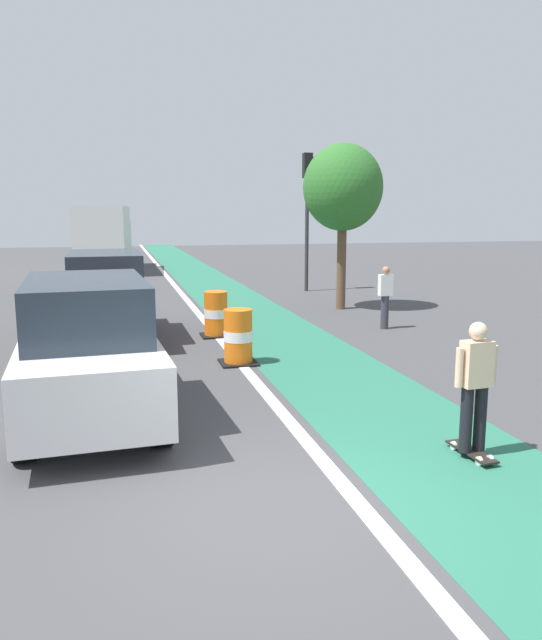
% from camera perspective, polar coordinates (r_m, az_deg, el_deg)
% --- Properties ---
extents(ground_plane, '(100.00, 100.00, 0.00)m').
position_cam_1_polar(ground_plane, '(6.60, 0.08, -16.93)').
color(ground_plane, '#424244').
extents(bike_lane_strip, '(2.50, 80.00, 0.01)m').
position_cam_1_polar(bike_lane_strip, '(18.37, -1.87, 0.58)').
color(bike_lane_strip, '#286B51').
rests_on(bike_lane_strip, ground).
extents(lane_divider_stripe, '(0.20, 80.00, 0.01)m').
position_cam_1_polar(lane_divider_stripe, '(18.11, -6.51, 0.39)').
color(lane_divider_stripe, silver).
rests_on(lane_divider_stripe, ground).
extents(skateboarder_on_lane, '(0.57, 0.81, 1.69)m').
position_cam_1_polar(skateboarder_on_lane, '(7.94, 18.21, -5.70)').
color(skateboarder_on_lane, black).
rests_on(skateboarder_on_lane, ground).
extents(parked_suv_nearest, '(2.12, 4.70, 2.04)m').
position_cam_1_polar(parked_suv_nearest, '(9.35, -16.40, -2.51)').
color(parked_suv_nearest, silver).
rests_on(parked_suv_nearest, ground).
extents(parked_suv_second, '(1.95, 4.62, 2.04)m').
position_cam_1_polar(parked_suv_second, '(15.22, -14.83, 2.24)').
color(parked_suv_second, maroon).
rests_on(parked_suv_second, ground).
extents(traffic_barrel_front, '(0.73, 0.73, 1.09)m').
position_cam_1_polar(traffic_barrel_front, '(12.29, -3.03, -1.59)').
color(traffic_barrel_front, orange).
rests_on(traffic_barrel_front, ground).
extents(traffic_barrel_mid, '(0.73, 0.73, 1.09)m').
position_cam_1_polar(traffic_barrel_mid, '(15.05, -5.07, 0.51)').
color(traffic_barrel_mid, orange).
rests_on(traffic_barrel_mid, ground).
extents(delivery_truck_down_block, '(2.87, 7.75, 3.23)m').
position_cam_1_polar(delivery_truck_down_block, '(32.85, -14.97, 7.60)').
color(delivery_truck_down_block, silver).
rests_on(delivery_truck_down_block, ground).
extents(traffic_light_corner, '(0.41, 0.32, 5.10)m').
position_cam_1_polar(traffic_light_corner, '(23.55, 3.35, 11.16)').
color(traffic_light_corner, '#2D2D2D').
rests_on(traffic_light_corner, ground).
extents(pedestrian_crossing, '(0.34, 0.20, 1.61)m').
position_cam_1_polar(pedestrian_crossing, '(16.17, 10.43, 2.23)').
color(pedestrian_crossing, '#33333D').
rests_on(pedestrian_crossing, ground).
extents(street_tree_sidewalk, '(2.40, 2.40, 5.00)m').
position_cam_1_polar(street_tree_sidewalk, '(19.21, 6.61, 11.90)').
color(street_tree_sidewalk, brown).
rests_on(street_tree_sidewalk, ground).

